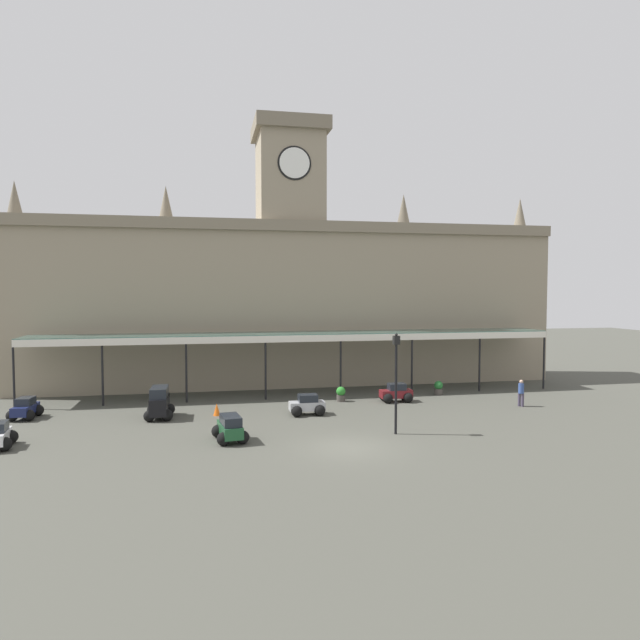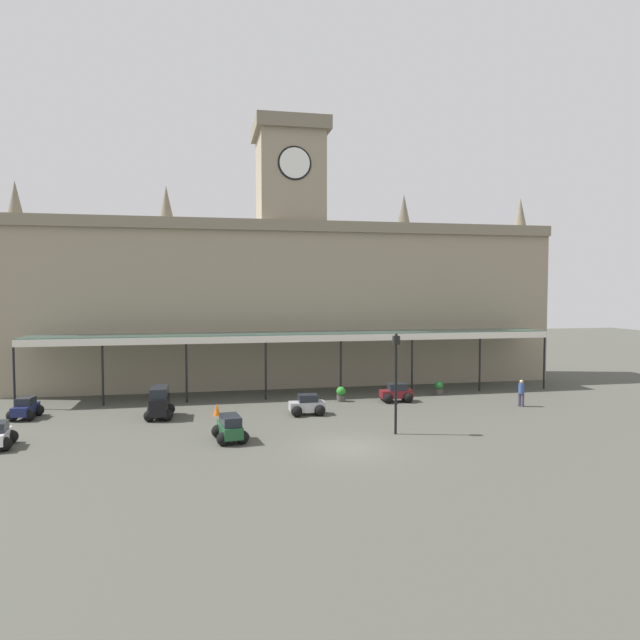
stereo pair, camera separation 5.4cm
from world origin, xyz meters
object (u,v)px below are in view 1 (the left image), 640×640
Objects in this scene: car_maroon_sedan at (396,394)px; traffic_cone at (217,409)px; car_silver_sedan at (307,406)px; planter_forecourt_centre at (341,394)px; pedestrian_beside_cars at (521,392)px; car_black_van at (160,404)px; car_navy_sedan at (25,410)px; car_green_estate at (230,429)px; victorian_lamppost at (396,372)px; planter_near_kerb at (439,388)px.

car_maroon_sedan is 11.63m from traffic_cone.
car_silver_sedan reaches higher than planter_forecourt_centre.
pedestrian_beside_cars is (13.49, -0.32, 0.41)m from car_silver_sedan.
pedestrian_beside_cars is at bearing -1.37° from car_silver_sedan.
car_maroon_sedan is (6.34, 2.62, 0.00)m from car_silver_sedan.
car_navy_sedan is (-7.42, 1.36, -0.30)m from car_black_van.
car_navy_sedan is at bearing 169.62° from car_black_van.
car_silver_sedan is (8.34, -0.84, -0.30)m from car_black_van.
pedestrian_beside_cars is at bearing 14.06° from car_green_estate.
victorian_lamppost reaches higher than planter_forecourt_centre.
car_maroon_sedan is at bearing 70.76° from victorian_lamppost.
car_silver_sedan is at bearing -156.50° from planter_near_kerb.
planter_forecourt_centre is (-3.49, 0.82, -0.01)m from car_maroon_sedan.
pedestrian_beside_cars reaches higher than traffic_cone.
planter_forecourt_centre is at bearing 13.07° from car_black_van.
planter_near_kerb is (7.18, 0.92, 0.00)m from planter_forecourt_centre.
pedestrian_beside_cars reaches higher than car_navy_sedan.
car_silver_sedan is 6.86m from car_maroon_sedan.
car_black_van is 1.18× the size of car_silver_sedan.
planter_forecourt_centre is at bearing -172.69° from planter_near_kerb.
victorian_lamppost is (19.37, -7.39, 2.65)m from car_navy_sedan.
car_black_van is 6.81m from car_green_estate.
car_black_van is 3.38× the size of traffic_cone.
car_maroon_sedan is 2.90× the size of traffic_cone.
car_green_estate is 1.11× the size of car_navy_sedan.
pedestrian_beside_cars reaches higher than planter_near_kerb.
traffic_cone is 15.59m from planter_near_kerb.
car_black_van reaches higher than traffic_cone.
traffic_cone is (-5.16, 0.82, -0.15)m from car_silver_sedan.
planter_forecourt_centre is 1.00× the size of planter_near_kerb.
traffic_cone is (-11.49, -1.80, -0.15)m from car_maroon_sedan.
car_navy_sedan is at bearing 159.11° from victorian_lamppost.
car_black_van is 2.51× the size of planter_near_kerb.
car_black_van reaches higher than planter_forecourt_centre.
car_black_van is 1.17× the size of car_maroon_sedan.
planter_near_kerb is at bearing 126.43° from pedestrian_beside_cars.
pedestrian_beside_cars is at bearing -22.39° from car_maroon_sedan.
planter_near_kerb is at bearing 4.79° from car_navy_sedan.
car_silver_sedan is at bearing -9.08° from traffic_cone.
car_black_van is at bearing 176.95° from pedestrian_beside_cars.
car_green_estate reaches higher than planter_forecourt_centre.
traffic_cone is at bearing 145.53° from victorian_lamppost.
planter_near_kerb is (6.42, 9.55, -2.67)m from victorian_lamppost.
car_silver_sedan is 0.99× the size of car_maroon_sedan.
car_silver_sedan is 5.22m from traffic_cone.
car_green_estate is at bearing -165.94° from pedestrian_beside_cars.
car_maroon_sedan is (14.68, 1.78, -0.30)m from car_black_van.
pedestrian_beside_cars is at bearing -19.47° from planter_forecourt_centre.
victorian_lamppost is (11.95, -6.04, 2.35)m from car_black_van.
traffic_cone is 0.74× the size of planter_forecourt_centre.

